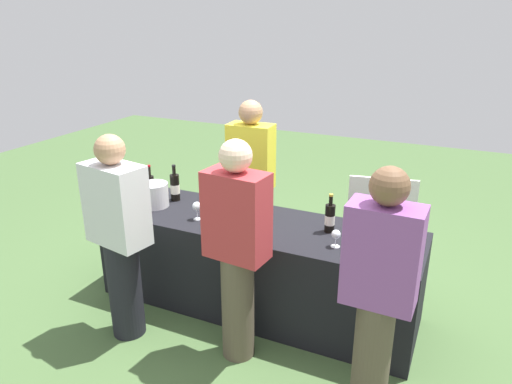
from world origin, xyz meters
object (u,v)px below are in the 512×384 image
at_px(guest_2, 379,291).
at_px(guest_0, 119,235).
at_px(wine_bottle_4, 330,218).
at_px(wine_bottle_1, 175,187).
at_px(menu_board, 379,227).
at_px(wine_glass_0, 197,207).
at_px(wine_glass_3, 359,237).
at_px(wine_bottle_3, 261,204).
at_px(wine_glass_1, 234,217).
at_px(wine_glass_2, 336,235).
at_px(wine_bottle_0, 151,187).
at_px(wine_bottle_5, 389,227).
at_px(wine_bottle_2, 232,198).
at_px(server_pouring, 251,180).
at_px(ice_bucket, 154,195).
at_px(guest_1, 237,247).

bearing_deg(guest_2, guest_0, -178.66).
xyz_separation_m(wine_bottle_4, guest_2, (0.52, -0.80, -0.02)).
bearing_deg(wine_bottle_1, menu_board, 26.95).
distance_m(wine_bottle_1, menu_board, 1.86).
bearing_deg(wine_glass_0, wine_glass_3, 0.19).
xyz_separation_m(wine_bottle_3, wine_glass_3, (0.83, -0.23, -0.02)).
relative_size(wine_glass_1, wine_glass_2, 1.12).
height_order(wine_bottle_0, wine_glass_0, wine_bottle_0).
distance_m(wine_bottle_3, wine_glass_3, 0.86).
relative_size(wine_glass_1, guest_0, 0.09).
xyz_separation_m(wine_bottle_0, wine_bottle_5, (2.03, 0.01, 0.01)).
bearing_deg(wine_glass_1, wine_glass_2, 2.95).
xyz_separation_m(wine_glass_2, guest_0, (-1.40, -0.57, -0.03)).
distance_m(wine_bottle_2, server_pouring, 0.49).
distance_m(wine_bottle_2, wine_glass_2, 1.00).
bearing_deg(ice_bucket, wine_glass_1, -9.35).
bearing_deg(wine_bottle_0, wine_bottle_3, 1.55).
xyz_separation_m(wine_bottle_1, wine_bottle_3, (0.83, -0.04, 0.00)).
relative_size(wine_bottle_4, wine_glass_0, 2.03).
bearing_deg(wine_glass_3, server_pouring, 146.69).
bearing_deg(wine_glass_3, wine_bottle_3, 164.29).
bearing_deg(wine_glass_0, wine_bottle_5, 8.63).
distance_m(wine_glass_3, guest_2, 0.64).
relative_size(wine_glass_1, wine_glass_3, 1.00).
xyz_separation_m(wine_glass_3, guest_2, (0.25, -0.59, -0.02)).
distance_m(wine_glass_2, guest_2, 0.71).
xyz_separation_m(wine_glass_0, wine_glass_1, (0.35, -0.04, -0.00)).
xyz_separation_m(wine_bottle_3, ice_bucket, (-0.92, -0.15, -0.02)).
relative_size(wine_bottle_4, wine_bottle_5, 0.88).
height_order(guest_2, menu_board, guest_2).
relative_size(wine_bottle_3, guest_2, 0.21).
distance_m(wine_bottle_3, server_pouring, 0.64).
height_order(wine_bottle_5, guest_2, guest_2).
distance_m(wine_glass_1, guest_2, 1.29).
distance_m(wine_bottle_1, wine_glass_2, 1.53).
bearing_deg(wine_bottle_0, wine_glass_1, -14.98).
relative_size(wine_glass_3, guest_0, 0.09).
bearing_deg(guest_2, wine_bottle_3, 144.23).
bearing_deg(guest_0, wine_glass_0, 74.30).
relative_size(wine_bottle_1, wine_bottle_4, 1.07).
height_order(wine_bottle_4, guest_2, guest_2).
distance_m(wine_bottle_1, wine_glass_3, 1.68).
bearing_deg(wine_glass_2, wine_glass_0, 179.82).
relative_size(wine_glass_1, server_pouring, 0.09).
height_order(wine_glass_1, guest_2, guest_2).
height_order(wine_bottle_3, guest_0, guest_0).
xyz_separation_m(wine_bottle_3, guest_1, (0.13, -0.68, -0.03)).
height_order(wine_glass_0, wine_glass_1, wine_glass_0).
relative_size(wine_glass_0, wine_glass_1, 1.03).
bearing_deg(guest_2, wine_bottle_5, 98.01).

